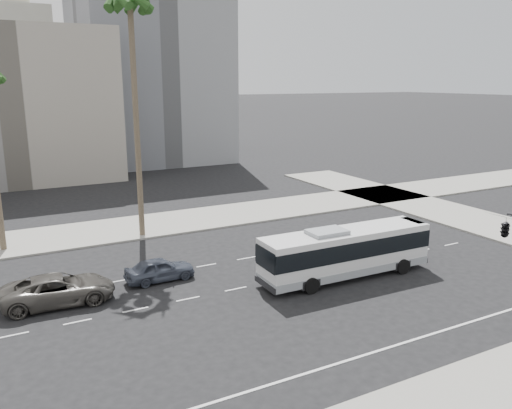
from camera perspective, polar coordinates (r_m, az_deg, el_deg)
ground at (r=32.26m, az=2.61°, el=-8.33°), size 700.00×700.00×0.00m
sidewalk_north at (r=45.55m, az=-7.39°, el=-1.72°), size 120.00×7.00×0.15m
cross_block_east at (r=46.90m, az=26.43°, el=-2.62°), size 7.00×60.00×0.15m
midrise_beige_west at (r=70.81m, az=-25.78°, el=9.86°), size 24.00×18.00×18.00m
midrise_gray_center at (r=81.11m, az=-11.74°, el=14.06°), size 20.00×20.00×26.00m
highrise_right at (r=263.69m, az=-15.58°, el=18.21°), size 26.00×26.00×70.00m
highrise_far at (r=298.68m, az=-11.99°, el=16.85°), size 22.00×22.00×60.00m
city_bus at (r=32.64m, az=9.88°, el=-5.06°), size 11.38×2.78×3.26m
car_a at (r=32.48m, az=-10.58°, el=-7.04°), size 1.77×4.26×1.44m
car_b at (r=30.75m, az=-20.93°, el=-8.74°), size 3.11×6.12×1.66m
traffic_signal at (r=28.53m, az=26.44°, el=-2.67°), size 2.63×3.65×5.70m
palm_near at (r=40.35m, az=-13.72°, el=20.40°), size 5.60×5.60×18.83m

